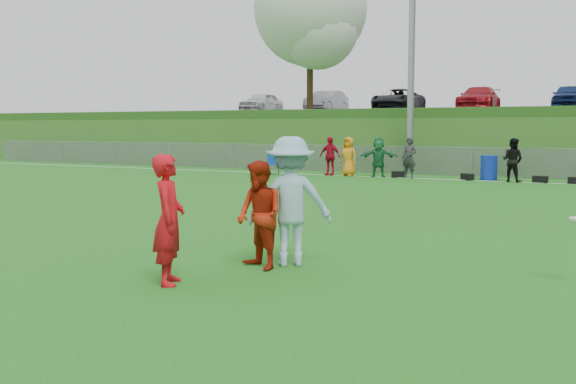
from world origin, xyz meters
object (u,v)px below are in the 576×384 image
Objects in this scene: player_red_left at (169,220)px; recycling_bin at (489,168)px; player_red_center at (260,215)px; player_blue at (290,201)px.

recycling_bin is (0.97, 19.58, -0.39)m from player_red_left.
player_red_left reaches higher than player_red_center.
player_red_left is 0.89× the size of player_blue.
player_red_center is at bearing -91.04° from recycling_bin.
player_red_center is 0.56m from player_blue.
player_red_center is 18.22m from recycling_bin.
player_red_left is at bearing -86.70° from player_red_center.
player_red_center is at bearing -53.86° from player_red_left.
player_red_center reaches higher than recycling_bin.
player_blue is (0.29, 0.45, 0.18)m from player_red_center.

